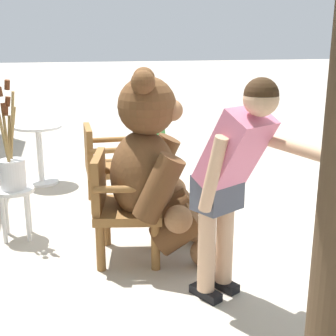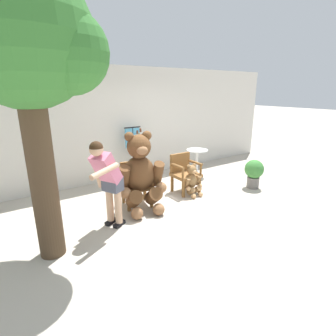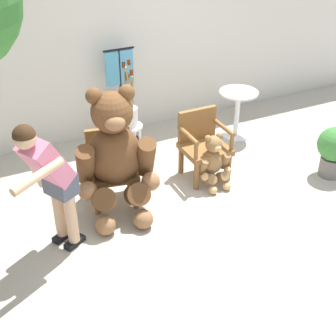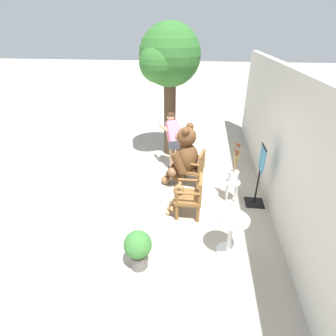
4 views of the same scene
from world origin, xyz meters
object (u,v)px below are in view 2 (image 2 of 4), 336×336
at_px(teddy_bear_small, 192,180).
at_px(person_visitor, 107,177).
at_px(brush_bucket, 140,160).
at_px(patio_tree, 31,47).
at_px(potted_plant, 254,172).
at_px(clothing_display_stand, 133,152).
at_px(round_side_table, 197,160).
at_px(wooden_chair_left, 136,182).
at_px(wooden_chair_right, 184,172).
at_px(white_stool, 141,172).
at_px(teddy_bear_large, 140,173).

relative_size(teddy_bear_small, person_visitor, 0.47).
bearing_deg(brush_bucket, patio_tree, -142.73).
relative_size(potted_plant, clothing_display_stand, 0.50).
relative_size(person_visitor, round_side_table, 2.11).
bearing_deg(round_side_table, patio_tree, -157.97).
distance_m(round_side_table, patio_tree, 4.78).
relative_size(teddy_bear_small, brush_bucket, 0.75).
xyz_separation_m(person_visitor, potted_plant, (3.53, -0.13, -0.51)).
bearing_deg(wooden_chair_left, wooden_chair_right, 0.05).
xyz_separation_m(white_stool, round_side_table, (1.62, -0.16, 0.09)).
bearing_deg(brush_bucket, teddy_bear_small, -60.47).
bearing_deg(white_stool, wooden_chair_right, -53.03).
relative_size(white_stool, potted_plant, 0.68).
xyz_separation_m(wooden_chair_right, patio_tree, (-2.93, -0.88, 2.25)).
relative_size(teddy_bear_large, potted_plant, 2.22).
relative_size(wooden_chair_left, teddy_bear_small, 1.22).
xyz_separation_m(wooden_chair_left, white_stool, (0.58, 0.86, -0.11)).
bearing_deg(patio_tree, person_visitor, 16.51).
distance_m(potted_plant, clothing_display_stand, 2.97).
bearing_deg(wooden_chair_right, round_side_table, 35.83).
distance_m(patio_tree, clothing_display_stand, 3.82).
xyz_separation_m(teddy_bear_small, potted_plant, (1.49, -0.47, 0.05)).
bearing_deg(teddy_bear_large, potted_plant, -10.04).
bearing_deg(wooden_chair_left, patio_tree, -152.77).
distance_m(teddy_bear_large, white_stool, 1.33).
relative_size(person_visitor, brush_bucket, 1.61).
height_order(round_side_table, patio_tree, patio_tree).
bearing_deg(teddy_bear_large, wooden_chair_right, 11.78).
height_order(potted_plant, clothing_display_stand, clothing_display_stand).
distance_m(wooden_chair_right, round_side_table, 1.20).
relative_size(wooden_chair_left, white_stool, 1.87).
relative_size(white_stool, clothing_display_stand, 0.34).
distance_m(person_visitor, round_side_table, 3.32).
distance_m(teddy_bear_large, clothing_display_stand, 1.77).
relative_size(wooden_chair_right, teddy_bear_small, 1.22).
distance_m(teddy_bear_small, clothing_display_stand, 1.79).
bearing_deg(clothing_display_stand, wooden_chair_right, -67.48).
distance_m(person_visitor, white_stool, 2.10).
distance_m(wooden_chair_left, person_visitor, 1.11).
distance_m(white_stool, potted_plant, 2.67).
xyz_separation_m(patio_tree, potted_plant, (4.42, 0.13, -2.31)).
bearing_deg(clothing_display_stand, brush_bucket, -98.60).
distance_m(patio_tree, potted_plant, 4.99).
distance_m(wooden_chair_left, clothing_display_stand, 1.54).
height_order(wooden_chair_right, patio_tree, patio_tree).
relative_size(brush_bucket, patio_tree, 0.26).
bearing_deg(wooden_chair_left, clothing_display_stand, 64.41).
bearing_deg(person_visitor, teddy_bear_large, 24.16).
bearing_deg(brush_bucket, round_side_table, -5.68).
xyz_separation_m(brush_bucket, patio_tree, (-2.29, -1.74, 2.05)).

